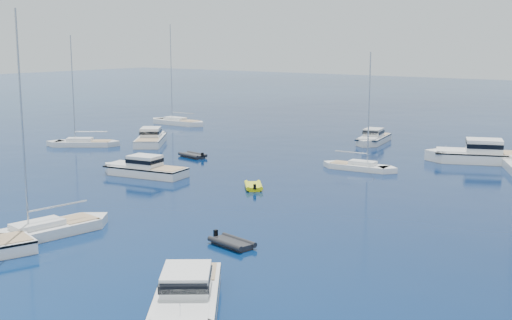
{
  "coord_description": "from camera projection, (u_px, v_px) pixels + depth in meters",
  "views": [
    {
      "loc": [
        34.16,
        -28.55,
        13.39
      ],
      "look_at": [
        -2.81,
        21.7,
        2.2
      ],
      "focal_mm": 47.58,
      "sensor_mm": 36.0,
      "label": 1
    }
  ],
  "objects": [
    {
      "name": "ground",
      "position": [
        96.0,
        244.0,
        44.93
      ],
      "size": [
        400.0,
        400.0,
        0.0
      ],
      "primitive_type": "plane",
      "color": "navy",
      "rests_on": "ground"
    },
    {
      "name": "sailboat_far_l",
      "position": [
        177.0,
        124.0,
        107.32
      ],
      "size": [
        11.06,
        3.07,
        16.18
      ],
      "primitive_type": null,
      "rotation": [
        0.0,
        0.0,
        1.59
      ],
      "color": "white",
      "rests_on": "ground"
    },
    {
      "name": "motor_cruiser_far_l",
      "position": [
        151.0,
        144.0,
        87.58
      ],
      "size": [
        8.78,
        10.23,
        2.73
      ],
      "primitive_type": null,
      "rotation": [
        0.0,
        0.0,
        0.64
      ],
      "color": "silver",
      "rests_on": "ground"
    },
    {
      "name": "tender_yellow",
      "position": [
        253.0,
        188.0,
        61.46
      ],
      "size": [
        3.44,
        3.61,
        0.95
      ],
      "primitive_type": null,
      "rotation": [
        0.0,
        0.0,
        0.7
      ],
      "color": "#E0E70D",
      "rests_on": "ground"
    },
    {
      "name": "motor_cruiser_right",
      "position": [
        187.0,
        311.0,
        33.77
      ],
      "size": [
        8.72,
        10.1,
        2.7
      ],
      "primitive_type": null,
      "rotation": [
        0.0,
        0.0,
        3.79
      ],
      "color": "white",
      "rests_on": "ground"
    },
    {
      "name": "motor_cruiser_distant",
      "position": [
        481.0,
        162.0,
        74.4
      ],
      "size": [
        13.11,
        8.26,
        3.3
      ],
      "primitive_type": null,
      "rotation": [
        0.0,
        0.0,
        1.95
      ],
      "color": "white",
      "rests_on": "ground"
    },
    {
      "name": "sailboat_mid_l",
      "position": [
        83.0,
        146.0,
        85.74
      ],
      "size": [
        9.39,
        7.78,
        14.35
      ],
      "primitive_type": null,
      "rotation": [
        0.0,
        0.0,
        2.2
      ],
      "color": "silver",
      "rests_on": "ground"
    },
    {
      "name": "motor_cruiser_centre",
      "position": [
        143.0,
        175.0,
        67.32
      ],
      "size": [
        10.27,
        4.7,
        2.6
      ],
      "primitive_type": null,
      "rotation": [
        0.0,
        0.0,
        1.74
      ],
      "color": "white",
      "rests_on": "ground"
    },
    {
      "name": "tender_grey_far",
      "position": [
        193.0,
        157.0,
        77.66
      ],
      "size": [
        3.86,
        2.58,
        0.95
      ],
      "primitive_type": null,
      "rotation": [
        0.0,
        0.0,
        1.39
      ],
      "color": "black",
      "rests_on": "ground"
    },
    {
      "name": "sailboat_centre",
      "position": [
        359.0,
        170.0,
        70.22
      ],
      "size": [
        8.72,
        3.08,
        12.55
      ],
      "primitive_type": null,
      "rotation": [
        0.0,
        0.0,
        4.82
      ],
      "color": "white",
      "rests_on": "ground"
    },
    {
      "name": "sailboat_fore",
      "position": [
        44.0,
        236.0,
        46.65
      ],
      "size": [
        4.23,
        11.1,
        15.91
      ],
      "primitive_type": null,
      "rotation": [
        0.0,
        0.0,
        3.01
      ],
      "color": "silver",
      "rests_on": "ground"
    },
    {
      "name": "tender_grey_near",
      "position": [
        232.0,
        246.0,
        44.38
      ],
      "size": [
        3.66,
        2.49,
        0.95
      ],
      "primitive_type": null,
      "rotation": [
        0.0,
        0.0,
        4.52
      ],
      "color": "black",
      "rests_on": "ground"
    },
    {
      "name": "motor_cruiser_horizon",
      "position": [
        373.0,
        143.0,
        88.13
      ],
      "size": [
        4.55,
        9.6,
        2.42
      ],
      "primitive_type": null,
      "rotation": [
        0.0,
        0.0,
        3.34
      ],
      "color": "silver",
      "rests_on": "ground"
    }
  ]
}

